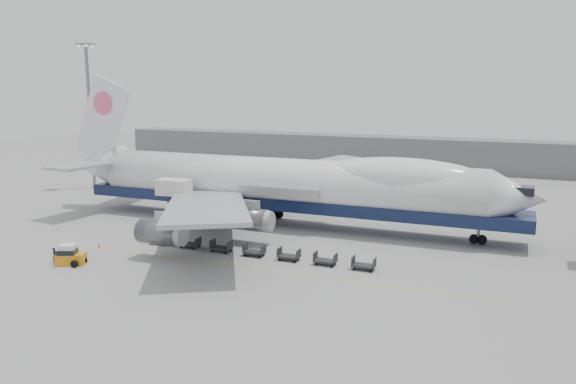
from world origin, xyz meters
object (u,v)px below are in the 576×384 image
at_px(catering_truck, 174,199).
at_px(baggage_tug, 70,256).
at_px(airliner, 286,183).
at_px(ground_worker, 55,255).

xyz_separation_m(catering_truck, baggage_tug, (-0.30, -18.94, -2.50)).
distance_m(catering_truck, baggage_tug, 19.11).
bearing_deg(airliner, catering_truck, -159.39).
distance_m(airliner, baggage_tug, 28.47).
relative_size(catering_truck, ground_worker, 3.73).
bearing_deg(ground_worker, airliner, -47.62).
xyz_separation_m(airliner, ground_worker, (-16.15, -24.34, -4.82)).
height_order(airliner, ground_worker, airliner).
relative_size(catering_truck, baggage_tug, 1.85).
bearing_deg(catering_truck, baggage_tug, -95.85).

